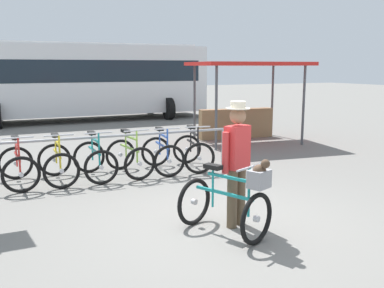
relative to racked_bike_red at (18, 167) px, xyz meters
The scene contains 12 objects.
ground_plane 4.18m from the racked_bike_red, 53.28° to the right, with size 80.00×80.00×0.00m, color slate.
bike_rack_rail 1.89m from the racked_bike_red, ahead, with size 4.61×0.26×0.88m.
racked_bike_red is the anchor object (origin of this frame).
racked_bike_yellow 0.70m from the racked_bike_red, ahead, with size 0.69×1.11×0.97m.
racked_bike_teal 1.40m from the racked_bike_red, ahead, with size 0.66×1.09×0.97m.
racked_bike_lime 2.10m from the racked_bike_red, ahead, with size 0.75×1.17×0.98m.
racked_bike_blue 2.80m from the racked_bike_red, ahead, with size 0.77×1.17×0.97m.
racked_bike_black 3.50m from the racked_bike_red, ahead, with size 0.86×1.22×0.98m.
featured_bicycle 4.40m from the racked_bike_red, 58.65° to the right, with size 1.02×1.26×1.09m.
person_with_featured_bike 4.33m from the racked_bike_red, 53.67° to the right, with size 0.50×0.32×1.72m.
bus_distant 10.08m from the racked_bike_red, 71.30° to the left, with size 10.07×3.59×3.08m.
market_stall 6.95m from the racked_bike_red, 21.25° to the left, with size 3.39×2.71×2.30m.
Camera 1 is at (-2.96, -4.95, 2.18)m, focal length 40.16 mm.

